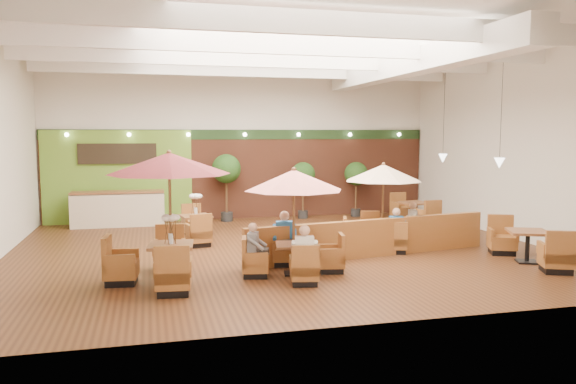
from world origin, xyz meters
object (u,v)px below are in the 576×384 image
object	(u,v)px
topiary_1	(303,177)
diner_1	(284,233)
booth_divider	(372,238)
service_counter	(118,209)
table_1	(294,201)
topiary_0	(226,171)
diner_3	(396,225)
diner_4	(411,219)
table_3	(196,223)
topiary_2	(356,176)
table_2	(383,189)
table_4	(527,247)
table_5	(414,213)
table_0	(166,188)
diner_2	(255,244)
diner_0	(304,248)

from	to	relation	value
topiary_1	diner_1	world-z (taller)	topiary_1
booth_divider	service_counter	bearing A→B (deg)	125.44
table_1	topiary_0	distance (m)	7.86
diner_3	diner_4	size ratio (longest dim) A/B	0.96
table_3	topiary_2	distance (m)	7.10
table_2	table_4	bearing A→B (deg)	-27.22
table_5	topiary_0	distance (m)	6.66
table_4	diner_3	xyz separation A→B (m)	(-2.61, 1.78, 0.35)
table_0	table_4	distance (m)	8.59
table_3	diner_3	bearing A→B (deg)	-42.27
topiary_0	topiary_1	world-z (taller)	topiary_0
topiary_0	topiary_2	xyz separation A→B (m)	(4.85, -0.00, -0.25)
table_4	topiary_1	world-z (taller)	topiary_1
table_4	topiary_1	distance (m)	8.85
topiary_1	diner_2	bearing A→B (deg)	-112.51
service_counter	table_5	xyz separation A→B (m)	(9.80, -1.99, -0.21)
table_0	diner_3	size ratio (longest dim) A/B	3.80
table_4	table_5	distance (m)	5.92
diner_0	table_4	bearing A→B (deg)	18.67
booth_divider	diner_3	size ratio (longest dim) A/B	9.41
table_0	topiary_1	xyz separation A→B (m)	(5.10, 7.77, -0.43)
table_3	diner_2	xyz separation A→B (m)	(0.89, -4.55, 0.24)
table_4	table_5	world-z (taller)	table_4
table_5	topiary_1	size ratio (longest dim) A/B	1.29
service_counter	topiary_2	world-z (taller)	topiary_2
table_0	table_1	size ratio (longest dim) A/B	1.16
table_2	diner_1	xyz separation A→B (m)	(-3.12, -1.49, -0.83)
topiary_0	topiary_1	xyz separation A→B (m)	(2.79, 0.00, -0.23)
table_1	diner_1	distance (m)	1.22
table_2	topiary_1	size ratio (longest dim) A/B	1.16
diner_0	diner_1	world-z (taller)	diner_1
topiary_2	diner_2	size ratio (longest dim) A/B	2.82
table_3	diner_1	size ratio (longest dim) A/B	3.10
table_2	topiary_0	size ratio (longest dim) A/B	1.00
table_2	table_5	bearing A→B (deg)	69.61
booth_divider	topiary_1	distance (m)	6.68
booth_divider	topiary_0	world-z (taller)	topiary_0
table_0	diner_2	bearing A→B (deg)	3.95
table_3	table_4	size ratio (longest dim) A/B	0.91
table_3	table_5	xyz separation A→B (m)	(7.49, 1.11, -0.12)
table_1	topiary_0	size ratio (longest dim) A/B	1.01
table_1	topiary_2	distance (m)	9.02
topiary_1	diner_1	xyz separation A→B (m)	(-2.39, -6.98, -0.76)
service_counter	table_1	bearing A→B (deg)	-61.97
diner_3	table_1	bearing A→B (deg)	-141.96
table_0	topiary_2	size ratio (longest dim) A/B	1.36
table_4	topiary_0	bearing A→B (deg)	149.47
table_1	diner_0	world-z (taller)	table_1
service_counter	diner_3	distance (m)	9.46
topiary_2	diner_2	world-z (taller)	topiary_2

